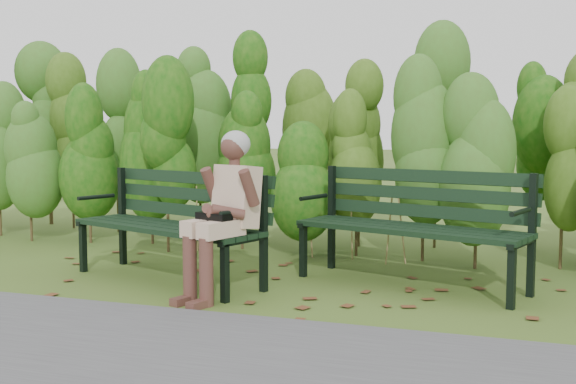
% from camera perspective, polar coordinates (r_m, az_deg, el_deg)
% --- Properties ---
extents(ground, '(80.00, 80.00, 0.00)m').
position_cam_1_polar(ground, '(5.62, -1.14, -7.95)').
color(ground, '#435820').
extents(footpath, '(60.00, 2.50, 0.01)m').
position_cam_1_polar(footpath, '(3.71, -13.07, -15.04)').
color(footpath, '#474749').
rests_on(footpath, ground).
extents(hedge_band, '(11.04, 1.67, 2.42)m').
position_cam_1_polar(hedge_band, '(7.25, 3.81, 5.03)').
color(hedge_band, '#47381E').
rests_on(hedge_band, ground).
extents(leaf_litter, '(5.83, 2.22, 0.01)m').
position_cam_1_polar(leaf_litter, '(5.57, 2.84, -8.04)').
color(leaf_litter, brown).
rests_on(leaf_litter, ground).
extents(bench_left, '(1.95, 1.20, 0.93)m').
position_cam_1_polar(bench_left, '(5.86, -9.51, -2.03)').
color(bench_left, black).
rests_on(bench_left, ground).
extents(bench_right, '(2.01, 1.18, 0.96)m').
position_cam_1_polar(bench_right, '(5.70, 10.77, -2.11)').
color(bench_right, black).
rests_on(bench_right, ground).
extents(seated_woman, '(0.56, 0.77, 1.28)m').
position_cam_1_polar(seated_woman, '(5.16, -5.37, -0.90)').
color(seated_woman, beige).
rests_on(seated_woman, ground).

